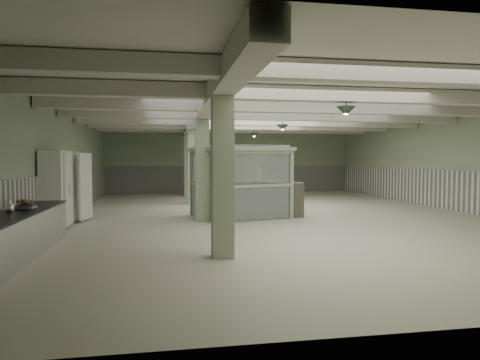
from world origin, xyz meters
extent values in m
plane|color=beige|center=(0.00, 0.00, 0.00)|extent=(20.00, 20.00, 0.00)
cube|color=silver|center=(0.00, 0.00, 3.60)|extent=(14.00, 20.00, 0.02)
cube|color=#A0B490|center=(0.00, 10.00, 1.80)|extent=(14.00, 0.02, 3.60)
cube|color=#A0B490|center=(-7.00, 0.00, 1.80)|extent=(0.02, 20.00, 3.60)
cube|color=#A0B490|center=(7.00, 0.00, 1.80)|extent=(0.02, 20.00, 3.60)
cube|color=silver|center=(-6.97, 0.00, 0.75)|extent=(0.05, 19.90, 1.50)
cube|color=silver|center=(6.97, 0.00, 0.75)|extent=(0.05, 19.90, 1.50)
cube|color=silver|center=(0.00, 9.97, 0.75)|extent=(13.90, 0.05, 1.50)
cube|color=beige|center=(-2.50, 0.00, 3.38)|extent=(0.45, 19.90, 0.40)
cube|color=beige|center=(0.00, -7.50, 3.42)|extent=(13.90, 0.35, 0.32)
cube|color=beige|center=(0.00, -5.00, 3.42)|extent=(13.90, 0.35, 0.32)
cube|color=beige|center=(0.00, -2.50, 3.42)|extent=(13.90, 0.35, 0.32)
cube|color=beige|center=(0.00, 0.00, 3.42)|extent=(13.90, 0.35, 0.32)
cube|color=beige|center=(0.00, 2.50, 3.42)|extent=(13.90, 0.35, 0.32)
cube|color=beige|center=(0.00, 5.00, 3.42)|extent=(13.90, 0.35, 0.32)
cube|color=beige|center=(0.00, 7.50, 3.42)|extent=(13.90, 0.35, 0.32)
cube|color=#A3B592|center=(-2.50, -6.00, 1.80)|extent=(0.42, 0.42, 3.60)
cube|color=#A3B592|center=(-2.50, -1.00, 1.80)|extent=(0.42, 0.42, 3.60)
cube|color=#A3B592|center=(-2.50, 4.00, 1.80)|extent=(0.42, 0.42, 3.60)
cube|color=#A3B592|center=(-2.50, 8.00, 1.80)|extent=(0.42, 0.42, 3.60)
cone|color=#304030|center=(0.50, -5.00, 3.05)|extent=(0.44, 0.44, 0.22)
cone|color=#304030|center=(0.50, 0.50, 3.05)|extent=(0.44, 0.44, 0.22)
cone|color=#304030|center=(0.50, 5.50, 3.05)|extent=(0.44, 0.44, 0.22)
cube|color=silver|center=(-6.54, -5.53, 0.44)|extent=(0.83, 4.96, 0.88)
cube|color=black|center=(-6.54, -5.53, 0.89)|extent=(0.87, 5.00, 0.04)
cube|color=white|center=(-6.65, -1.22, 1.08)|extent=(0.59, 2.35, 2.15)
cube|color=white|center=(-6.33, -1.76, 1.08)|extent=(0.06, 0.88, 2.05)
cube|color=white|center=(-6.21, -0.58, 1.08)|extent=(0.25, 0.87, 2.05)
cube|color=silver|center=(-6.29, -1.76, 1.08)|extent=(0.02, 0.05, 0.30)
cube|color=silver|center=(-6.29, -0.68, 1.08)|extent=(0.02, 0.05, 0.30)
cube|color=#9DB490|center=(-2.13, -1.66, 1.10)|extent=(0.15, 0.15, 2.20)
cube|color=#9DB490|center=(-2.74, 0.46, 1.10)|extent=(0.15, 0.15, 2.20)
cube|color=#9DB490|center=(0.41, -0.93, 1.10)|extent=(0.15, 0.15, 2.20)
cube|color=#9DB490|center=(-0.20, 1.19, 1.10)|extent=(0.15, 0.15, 2.20)
cube|color=#9DB490|center=(-1.16, -0.23, 2.26)|extent=(3.46, 3.16, 0.12)
cube|color=white|center=(-0.86, -1.29, 0.55)|extent=(2.36, 0.73, 1.05)
cube|color=silver|center=(-0.86, -1.29, 1.78)|extent=(2.36, 0.73, 1.22)
cube|color=white|center=(-1.47, 0.82, 0.55)|extent=(2.36, 0.73, 1.05)
cube|color=silver|center=(-1.47, 0.82, 1.78)|extent=(2.36, 0.73, 1.22)
cube|color=white|center=(-2.43, -0.60, 0.55)|extent=(0.61, 1.94, 1.05)
cube|color=silver|center=(-2.43, -0.60, 1.78)|extent=(0.61, 1.94, 1.22)
cube|color=white|center=(0.11, 0.13, 0.55)|extent=(0.61, 1.94, 1.05)
cube|color=silver|center=(0.11, 0.13, 1.78)|extent=(0.61, 1.94, 1.22)
cube|color=#525345|center=(0.70, -0.64, 0.57)|extent=(0.40, 0.55, 1.15)
camera|label=1|loc=(-3.57, -14.36, 1.98)|focal=32.00mm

